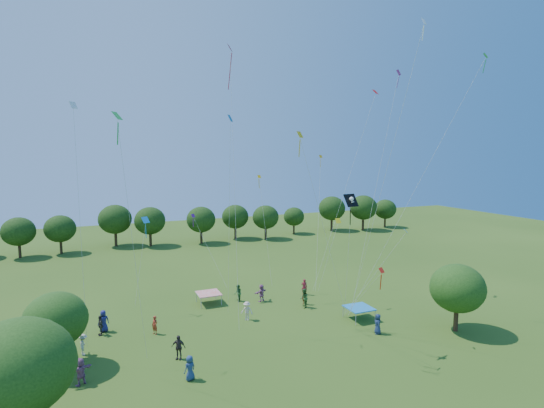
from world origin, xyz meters
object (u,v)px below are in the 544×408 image
at_px(near_tree_west, 19,367).
at_px(near_tree_north, 56,320).
at_px(red_high_kite, 232,103).
at_px(near_tree_east, 458,288).
at_px(tent_red_stripe, 209,293).
at_px(tent_blue, 359,308).
at_px(pirate_kite, 351,203).

distance_m(near_tree_west, near_tree_north, 8.25).
distance_m(near_tree_west, red_high_kite, 23.32).
xyz_separation_m(near_tree_north, near_tree_east, (29.88, -5.91, 0.20)).
distance_m(near_tree_north, tent_red_stripe, 15.35).
distance_m(tent_blue, pirate_kite, 11.58).
bearing_deg(tent_red_stripe, tent_blue, -38.70).
xyz_separation_m(tent_red_stripe, red_high_kite, (0.85, -5.40, 17.69)).
bearing_deg(near_tree_north, tent_blue, -1.65).
distance_m(near_tree_west, pirate_kite, 22.26).
height_order(near_tree_east, red_high_kite, red_high_kite).
distance_m(pirate_kite, red_high_kite, 12.86).
bearing_deg(near_tree_north, near_tree_west, -96.82).
relative_size(tent_blue, pirate_kite, 0.21).
distance_m(near_tree_west, tent_blue, 26.20).
height_order(near_tree_west, pirate_kite, pirate_kite).
height_order(near_tree_west, tent_red_stripe, near_tree_west).
bearing_deg(near_tree_east, red_high_kite, 151.61).
bearing_deg(tent_blue, near_tree_north, 178.35).
bearing_deg(near_tree_north, tent_red_stripe, 33.40).
bearing_deg(pirate_kite, red_high_kite, 129.07).
distance_m(tent_red_stripe, pirate_kite, 18.24).
distance_m(near_tree_west, near_tree_east, 30.94).
relative_size(tent_blue, red_high_kite, 0.10).
bearing_deg(near_tree_west, red_high_kite, 37.47).
relative_size(near_tree_east, red_high_kite, 0.25).
distance_m(near_tree_north, near_tree_east, 30.46).
bearing_deg(tent_red_stripe, near_tree_north, -146.60).
distance_m(near_tree_east, pirate_kite, 12.37).
relative_size(near_tree_west, tent_red_stripe, 2.99).
relative_size(tent_red_stripe, red_high_kite, 0.10).
bearing_deg(near_tree_east, tent_red_stripe, 140.39).
bearing_deg(pirate_kite, tent_blue, 47.78).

